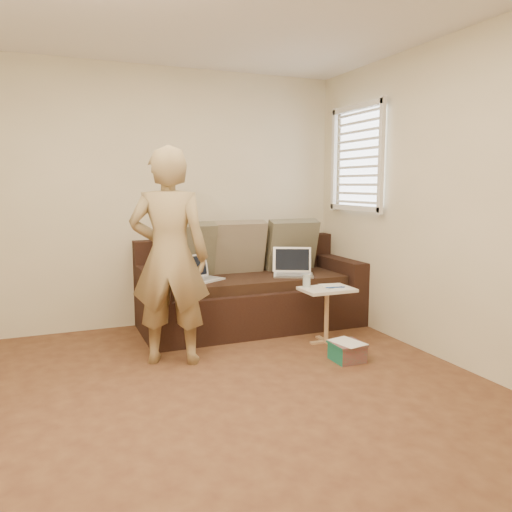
% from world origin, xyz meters
% --- Properties ---
extents(floor, '(4.50, 4.50, 0.00)m').
position_xyz_m(floor, '(0.00, 0.00, 0.00)').
color(floor, '#4C2A1C').
rests_on(floor, ground).
extents(wall_back, '(4.00, 0.00, 4.00)m').
position_xyz_m(wall_back, '(0.00, 2.25, 1.30)').
color(wall_back, beige).
rests_on(wall_back, ground).
extents(wall_right, '(0.00, 4.50, 4.50)m').
position_xyz_m(wall_right, '(2.00, 0.00, 1.30)').
color(wall_right, beige).
rests_on(wall_right, ground).
extents(window_blinds, '(0.12, 0.88, 1.08)m').
position_xyz_m(window_blinds, '(1.95, 1.50, 1.70)').
color(window_blinds, white).
rests_on(window_blinds, wall_right).
extents(sofa, '(2.20, 0.95, 0.85)m').
position_xyz_m(sofa, '(0.90, 1.77, 0.42)').
color(sofa, black).
rests_on(sofa, ground).
extents(pillow_left, '(0.55, 0.29, 0.57)m').
position_xyz_m(pillow_left, '(0.30, 1.97, 0.79)').
color(pillow_left, brown).
rests_on(pillow_left, sofa).
extents(pillow_mid, '(0.55, 0.27, 0.57)m').
position_xyz_m(pillow_mid, '(0.85, 1.99, 0.79)').
color(pillow_mid, '#726852').
rests_on(pillow_mid, sofa).
extents(pillow_right, '(0.55, 0.28, 0.57)m').
position_xyz_m(pillow_right, '(1.45, 1.97, 0.79)').
color(pillow_right, brown).
rests_on(pillow_right, sofa).
extents(laptop_silver, '(0.48, 0.43, 0.26)m').
position_xyz_m(laptop_silver, '(1.30, 1.62, 0.52)').
color(laptop_silver, '#B7BABC').
rests_on(laptop_silver, sofa).
extents(laptop_white, '(0.42, 0.39, 0.25)m').
position_xyz_m(laptop_white, '(0.39, 1.72, 0.52)').
color(laptop_white, white).
rests_on(laptop_white, sofa).
extents(person, '(0.75, 0.64, 1.74)m').
position_xyz_m(person, '(-0.09, 1.05, 0.87)').
color(person, '#938850').
rests_on(person, ground).
extents(side_table, '(0.46, 0.32, 0.51)m').
position_xyz_m(side_table, '(1.34, 1.01, 0.26)').
color(side_table, silver).
rests_on(side_table, ground).
extents(drinking_glass, '(0.07, 0.07, 0.12)m').
position_xyz_m(drinking_glass, '(1.18, 1.11, 0.57)').
color(drinking_glass, silver).
rests_on(drinking_glass, side_table).
extents(scissors, '(0.19, 0.13, 0.02)m').
position_xyz_m(scissors, '(1.39, 0.96, 0.52)').
color(scissors, silver).
rests_on(scissors, side_table).
extents(paper_on_table, '(0.25, 0.33, 0.00)m').
position_xyz_m(paper_on_table, '(1.42, 1.02, 0.51)').
color(paper_on_table, white).
rests_on(paper_on_table, side_table).
extents(striped_box, '(0.25, 0.25, 0.16)m').
position_xyz_m(striped_box, '(1.25, 0.52, 0.08)').
color(striped_box, red).
rests_on(striped_box, ground).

